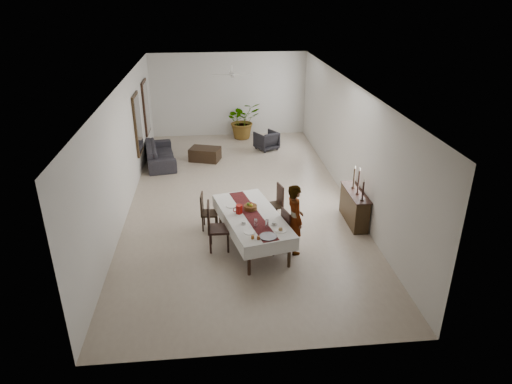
% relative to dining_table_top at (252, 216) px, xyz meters
% --- Properties ---
extents(floor, '(6.00, 12.00, 0.00)m').
position_rel_dining_table_top_xyz_m(floor, '(-0.12, 2.55, -0.73)').
color(floor, '#B2A28D').
rests_on(floor, ground).
extents(ceiling, '(6.00, 12.00, 0.02)m').
position_rel_dining_table_top_xyz_m(ceiling, '(-0.12, 2.55, 2.47)').
color(ceiling, white).
rests_on(ceiling, wall_back).
extents(wall_back, '(6.00, 0.02, 3.20)m').
position_rel_dining_table_top_xyz_m(wall_back, '(-0.12, 8.55, 0.87)').
color(wall_back, silver).
rests_on(wall_back, floor).
extents(wall_front, '(6.00, 0.02, 3.20)m').
position_rel_dining_table_top_xyz_m(wall_front, '(-0.12, -3.45, 0.87)').
color(wall_front, silver).
rests_on(wall_front, floor).
extents(wall_left, '(0.02, 12.00, 3.20)m').
position_rel_dining_table_top_xyz_m(wall_left, '(-3.12, 2.55, 0.87)').
color(wall_left, silver).
rests_on(wall_left, floor).
extents(wall_right, '(0.02, 12.00, 3.20)m').
position_rel_dining_table_top_xyz_m(wall_right, '(2.88, 2.55, 0.87)').
color(wall_right, silver).
rests_on(wall_right, floor).
extents(dining_table_top, '(1.54, 2.60, 0.05)m').
position_rel_dining_table_top_xyz_m(dining_table_top, '(0.00, 0.00, 0.00)').
color(dining_table_top, black).
rests_on(dining_table_top, table_leg_fl).
extents(table_leg_fl, '(0.09, 0.09, 0.71)m').
position_rel_dining_table_top_xyz_m(table_leg_fl, '(-0.17, -1.23, -0.38)').
color(table_leg_fl, black).
rests_on(table_leg_fl, floor).
extents(table_leg_fr, '(0.09, 0.09, 0.71)m').
position_rel_dining_table_top_xyz_m(table_leg_fr, '(0.70, -1.02, -0.38)').
color(table_leg_fr, black).
rests_on(table_leg_fr, floor).
extents(table_leg_bl, '(0.09, 0.09, 0.71)m').
position_rel_dining_table_top_xyz_m(table_leg_bl, '(-0.70, 1.02, -0.38)').
color(table_leg_bl, black).
rests_on(table_leg_bl, floor).
extents(table_leg_br, '(0.09, 0.09, 0.71)m').
position_rel_dining_table_top_xyz_m(table_leg_br, '(0.17, 1.23, -0.38)').
color(table_leg_br, black).
rests_on(table_leg_br, floor).
extents(tablecloth_top, '(1.76, 2.82, 0.01)m').
position_rel_dining_table_top_xyz_m(tablecloth_top, '(-0.00, 0.00, 0.03)').
color(tablecloth_top, silver).
rests_on(tablecloth_top, dining_table_top).
extents(tablecloth_drape_left, '(0.61, 2.55, 0.30)m').
position_rel_dining_table_top_xyz_m(tablecloth_drape_left, '(-0.58, -0.14, -0.12)').
color(tablecloth_drape_left, white).
rests_on(tablecloth_drape_left, dining_table_top).
extents(tablecloth_drape_right, '(0.61, 2.55, 0.30)m').
position_rel_dining_table_top_xyz_m(tablecloth_drape_right, '(0.58, 0.14, -0.12)').
color(tablecloth_drape_right, white).
rests_on(tablecloth_drape_right, dining_table_top).
extents(tablecloth_drape_near, '(1.17, 0.28, 0.30)m').
position_rel_dining_table_top_xyz_m(tablecloth_drape_near, '(0.30, -1.27, -0.12)').
color(tablecloth_drape_near, silver).
rests_on(tablecloth_drape_near, dining_table_top).
extents(tablecloth_drape_far, '(1.17, 0.28, 0.30)m').
position_rel_dining_table_top_xyz_m(tablecloth_drape_far, '(-0.30, 1.27, -0.12)').
color(tablecloth_drape_far, white).
rests_on(tablecloth_drape_far, dining_table_top).
extents(table_runner, '(0.92, 2.55, 0.00)m').
position_rel_dining_table_top_xyz_m(table_runner, '(0.00, 0.00, 0.04)').
color(table_runner, maroon).
rests_on(table_runner, tablecloth_top).
extents(red_pitcher, '(0.18, 0.18, 0.20)m').
position_rel_dining_table_top_xyz_m(red_pitcher, '(-0.28, 0.09, 0.14)').
color(red_pitcher, '#9A100B').
rests_on(red_pitcher, tablecloth_top).
extents(pitcher_handle, '(0.12, 0.05, 0.12)m').
position_rel_dining_table_top_xyz_m(pitcher_handle, '(-0.37, 0.07, 0.14)').
color(pitcher_handle, maroon).
rests_on(pitcher_handle, red_pitcher).
extents(wine_glass_near, '(0.07, 0.07, 0.17)m').
position_rel_dining_table_top_xyz_m(wine_glass_near, '(0.27, -0.61, 0.12)').
color(wine_glass_near, silver).
rests_on(wine_glass_near, tablecloth_top).
extents(wine_glass_mid, '(0.07, 0.07, 0.17)m').
position_rel_dining_table_top_xyz_m(wine_glass_mid, '(0.03, -0.57, 0.12)').
color(wine_glass_mid, white).
rests_on(wine_glass_mid, tablecloth_top).
extents(teacup_right, '(0.09, 0.09, 0.06)m').
position_rel_dining_table_top_xyz_m(teacup_right, '(0.43, -0.52, 0.07)').
color(teacup_right, silver).
rests_on(teacup_right, saucer_right).
extents(saucer_right, '(0.15, 0.15, 0.01)m').
position_rel_dining_table_top_xyz_m(saucer_right, '(0.43, -0.52, 0.04)').
color(saucer_right, silver).
rests_on(saucer_right, tablecloth_top).
extents(teacup_left, '(0.09, 0.09, 0.06)m').
position_rel_dining_table_top_xyz_m(teacup_left, '(-0.22, -0.41, 0.07)').
color(teacup_left, silver).
rests_on(teacup_left, saucer_left).
extents(saucer_left, '(0.15, 0.15, 0.01)m').
position_rel_dining_table_top_xyz_m(saucer_left, '(-0.22, -0.41, 0.04)').
color(saucer_left, white).
rests_on(saucer_left, tablecloth_top).
extents(plate_near_right, '(0.24, 0.24, 0.02)m').
position_rel_dining_table_top_xyz_m(plate_near_right, '(0.53, -0.81, 0.04)').
color(plate_near_right, white).
rests_on(plate_near_right, tablecloth_top).
extents(bread_near_right, '(0.09, 0.09, 0.09)m').
position_rel_dining_table_top_xyz_m(bread_near_right, '(0.53, -0.81, 0.07)').
color(bread_near_right, tan).
rests_on(bread_near_right, plate_near_right).
extents(plate_near_left, '(0.24, 0.24, 0.02)m').
position_rel_dining_table_top_xyz_m(plate_near_left, '(-0.12, -0.81, 0.04)').
color(plate_near_left, white).
rests_on(plate_near_left, tablecloth_top).
extents(plate_far_left, '(0.24, 0.24, 0.02)m').
position_rel_dining_table_top_xyz_m(plate_far_left, '(-0.44, 0.47, 0.04)').
color(plate_far_left, white).
rests_on(plate_far_left, tablecloth_top).
extents(serving_tray, '(0.36, 0.36, 0.02)m').
position_rel_dining_table_top_xyz_m(serving_tray, '(0.24, -1.04, 0.05)').
color(serving_tray, '#3F3F44').
rests_on(serving_tray, tablecloth_top).
extents(jam_jar_a, '(0.06, 0.06, 0.08)m').
position_rel_dining_table_top_xyz_m(jam_jar_a, '(0.03, -1.12, 0.07)').
color(jam_jar_a, brown).
rests_on(jam_jar_a, tablecloth_top).
extents(jam_jar_b, '(0.06, 0.06, 0.08)m').
position_rel_dining_table_top_xyz_m(jam_jar_b, '(-0.08, -1.08, 0.07)').
color(jam_jar_b, '#9A5416').
rests_on(jam_jar_b, tablecloth_top).
extents(fruit_basket, '(0.30, 0.30, 0.10)m').
position_rel_dining_table_top_xyz_m(fruit_basket, '(-0.01, 0.26, 0.09)').
color(fruit_basket, brown).
rests_on(fruit_basket, tablecloth_top).
extents(fruit_red, '(0.09, 0.09, 0.09)m').
position_rel_dining_table_top_xyz_m(fruit_red, '(0.02, 0.28, 0.16)').
color(fruit_red, maroon).
rests_on(fruit_red, fruit_basket).
extents(fruit_green, '(0.08, 0.08, 0.08)m').
position_rel_dining_table_top_xyz_m(fruit_green, '(-0.05, 0.28, 0.16)').
color(fruit_green, olive).
rests_on(fruit_green, fruit_basket).
extents(fruit_yellow, '(0.09, 0.09, 0.09)m').
position_rel_dining_table_top_xyz_m(fruit_yellow, '(0.00, 0.21, 0.16)').
color(fruit_yellow, gold).
rests_on(fruit_yellow, fruit_basket).
extents(chair_right_near_seat, '(0.51, 0.51, 0.05)m').
position_rel_dining_table_top_xyz_m(chair_right_near_seat, '(0.55, -0.35, -0.30)').
color(chair_right_near_seat, black).
rests_on(chair_right_near_seat, chair_right_near_leg_fl).
extents(chair_right_near_leg_fl, '(0.05, 0.05, 0.41)m').
position_rel_dining_table_top_xyz_m(chair_right_near_leg_fl, '(0.75, -0.46, -0.53)').
color(chair_right_near_leg_fl, black).
rests_on(chair_right_near_leg_fl, floor).
extents(chair_right_near_leg_fr, '(0.05, 0.05, 0.41)m').
position_rel_dining_table_top_xyz_m(chair_right_near_leg_fr, '(0.66, -0.14, -0.53)').
color(chair_right_near_leg_fr, black).
rests_on(chair_right_near_leg_fr, floor).
extents(chair_right_near_leg_bl, '(0.05, 0.05, 0.41)m').
position_rel_dining_table_top_xyz_m(chair_right_near_leg_bl, '(0.43, -0.55, -0.53)').
color(chair_right_near_leg_bl, black).
rests_on(chair_right_near_leg_bl, floor).
extents(chair_right_near_leg_br, '(0.05, 0.05, 0.41)m').
position_rel_dining_table_top_xyz_m(chair_right_near_leg_br, '(0.34, -0.23, -0.53)').
color(chair_right_near_leg_br, black).
rests_on(chair_right_near_leg_br, floor).
extents(chair_right_near_back, '(0.15, 0.41, 0.52)m').
position_rel_dining_table_top_xyz_m(chair_right_near_back, '(0.73, -0.30, -0.02)').
color(chair_right_near_back, black).
rests_on(chair_right_near_back, chair_right_near_seat).
extents(chair_right_far_seat, '(0.50, 0.50, 0.05)m').
position_rel_dining_table_top_xyz_m(chair_right_far_seat, '(0.64, 1.09, -0.31)').
color(chair_right_far_seat, black).
rests_on(chair_right_far_seat, chair_right_far_leg_fl).
extents(chair_right_far_leg_fl, '(0.05, 0.05, 0.41)m').
position_rel_dining_table_top_xyz_m(chair_right_far_leg_fl, '(0.84, 0.96, -0.53)').
color(chair_right_far_leg_fl, black).
rests_on(chair_right_far_leg_fl, floor).
extents(chair_right_far_leg_fr, '(0.05, 0.05, 0.41)m').
position_rel_dining_table_top_xyz_m(chair_right_far_leg_fr, '(0.76, 1.29, -0.53)').
color(chair_right_far_leg_fr, black).
rests_on(chair_right_far_leg_fr, floor).
extents(chair_right_far_leg_bl, '(0.05, 0.05, 0.41)m').
position_rel_dining_table_top_xyz_m(chair_right_far_leg_bl, '(0.51, 0.88, -0.53)').
color(chair_right_far_leg_bl, black).
rests_on(chair_right_far_leg_bl, floor).
extents(chair_right_far_leg_br, '(0.05, 0.05, 0.41)m').
position_rel_dining_table_top_xyz_m(chair_right_far_leg_br, '(0.43, 1.21, -0.53)').
color(chair_right_far_leg_br, black).
rests_on(chair_right_far_leg_br, floor).
extents(chair_right_far_back, '(0.13, 0.41, 0.52)m').
position_rel_dining_table_top_xyz_m(chair_right_far_back, '(0.82, 1.13, -0.03)').
color(chair_right_far_back, black).
rests_on(chair_right_far_back, chair_right_far_seat).
extents(chair_left_near_seat, '(0.49, 0.49, 0.05)m').
position_rel_dining_table_top_xyz_m(chair_left_near_seat, '(-0.76, -0.12, -0.23)').
color(chair_left_near_seat, black).
rests_on(chair_left_near_seat, chair_left_near_leg_fl).
extents(chair_left_near_leg_fl, '(0.05, 0.05, 0.47)m').
position_rel_dining_table_top_xyz_m(chair_left_near_leg_fl, '(-0.95, 0.08, -0.50)').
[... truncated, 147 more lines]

